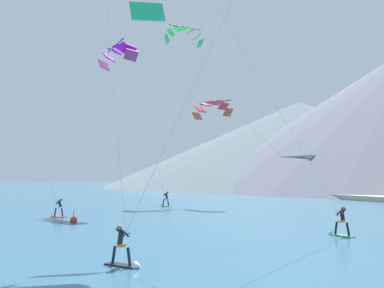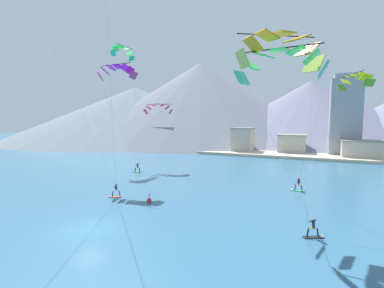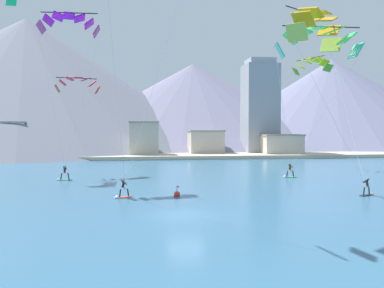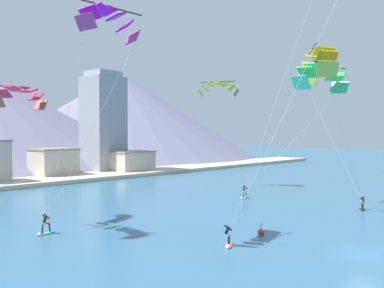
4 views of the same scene
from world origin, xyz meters
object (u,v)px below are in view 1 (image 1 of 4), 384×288
object	(u,v)px
parafoil_kite_distant_high_outer	(184,34)
parafoil_kite_near_lead	(119,54)
kitesurfer_far_left	(125,255)
kitesurfer_near_lead	(165,201)
parafoil_kite_distant_mid_solo	(212,107)
kitesurfer_mid_center	(57,211)
race_marker_buoy	(74,220)
kitesurfer_near_trail	(339,226)

from	to	relation	value
parafoil_kite_distant_high_outer	parafoil_kite_near_lead	bearing A→B (deg)	-53.20
parafoil_kite_distant_high_outer	kitesurfer_far_left	bearing A→B (deg)	-30.66
kitesurfer_near_lead	parafoil_kite_distant_mid_solo	xyz separation A→B (m)	(1.01, 5.74, 11.11)
kitesurfer_mid_center	race_marker_buoy	world-z (taller)	kitesurfer_mid_center
kitesurfer_far_left	parafoil_kite_distant_high_outer	xyz separation A→B (m)	(-36.47, 21.63, 23.04)
parafoil_kite_distant_high_outer	kitesurfer_mid_center	bearing A→B (deg)	-53.37
kitesurfer_near_trail	kitesurfer_far_left	xyz separation A→B (m)	(2.08, -13.93, -0.10)
parafoil_kite_distant_mid_solo	kitesurfer_near_lead	bearing A→B (deg)	-99.94
kitesurfer_near_trail	kitesurfer_mid_center	bearing A→B (deg)	-148.02
kitesurfer_near_trail	parafoil_kite_distant_high_outer	world-z (taller)	parafoil_kite_distant_high_outer
kitesurfer_near_lead	race_marker_buoy	xyz separation A→B (m)	(11.71, -13.07, -0.42)
kitesurfer_near_trail	kitesurfer_far_left	distance (m)	14.09
parafoil_kite_distant_high_outer	race_marker_buoy	size ratio (longest dim) A/B	5.54
parafoil_kite_near_lead	parafoil_kite_distant_high_outer	distance (m)	17.57
kitesurfer_near_lead	parafoil_kite_distant_mid_solo	bearing A→B (deg)	80.06
parafoil_kite_near_lead	parafoil_kite_distant_mid_solo	distance (m)	12.93
kitesurfer_far_left	race_marker_buoy	distance (m)	16.99
kitesurfer_near_lead	kitesurfer_near_trail	world-z (taller)	kitesurfer_near_lead
kitesurfer_near_trail	kitesurfer_far_left	world-z (taller)	kitesurfer_near_trail
kitesurfer_near_trail	parafoil_kite_distant_high_outer	distance (m)	42.06
parafoil_kite_near_lead	parafoil_kite_distant_high_outer	xyz separation A→B (m)	(-9.62, 12.86, 7.14)
kitesurfer_mid_center	race_marker_buoy	size ratio (longest dim) A/B	1.65
kitesurfer_mid_center	parafoil_kite_near_lead	distance (m)	18.16
kitesurfer_mid_center	kitesurfer_far_left	distance (m)	21.73
kitesurfer_near_trail	parafoil_kite_near_lead	size ratio (longest dim) A/B	0.11
kitesurfer_mid_center	parafoil_kite_near_lead	bearing A→B (deg)	126.32
kitesurfer_near_lead	parafoil_kite_distant_high_outer	size ratio (longest dim) A/B	0.32
kitesurfer_mid_center	parafoil_kite_near_lead	world-z (taller)	parafoil_kite_near_lead
kitesurfer_mid_center	parafoil_kite_distant_high_outer	world-z (taller)	parafoil_kite_distant_high_outer
kitesurfer_near_lead	kitesurfer_near_trail	xyz separation A→B (m)	(26.50, -1.12, -0.01)
kitesurfer_near_trail	race_marker_buoy	bearing A→B (deg)	-141.06
kitesurfer_far_left	parafoil_kite_distant_high_outer	size ratio (longest dim) A/B	0.31
race_marker_buoy	parafoil_kite_distant_mid_solo	bearing A→B (deg)	119.64
kitesurfer_near_trail	kitesurfer_far_left	size ratio (longest dim) A/B	1.06
kitesurfer_near_lead	kitesurfer_far_left	xyz separation A→B (m)	(28.58, -15.05, -0.11)
kitesurfer_near_lead	parafoil_kite_distant_high_outer	xyz separation A→B (m)	(-7.90, 6.57, 22.93)
kitesurfer_near_lead	parafoil_kite_near_lead	world-z (taller)	parafoil_kite_near_lead
parafoil_kite_distant_high_outer	race_marker_buoy	world-z (taller)	parafoil_kite_distant_high_outer
kitesurfer_near_trail	kitesurfer_near_lead	bearing A→B (deg)	177.58
kitesurfer_near_trail	parafoil_kite_distant_mid_solo	xyz separation A→B (m)	(-25.49, 6.86, 11.13)
kitesurfer_near_lead	parafoil_kite_distant_mid_solo	world-z (taller)	parafoil_kite_distant_mid_solo
kitesurfer_near_lead	parafoil_kite_distant_mid_solo	distance (m)	12.55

